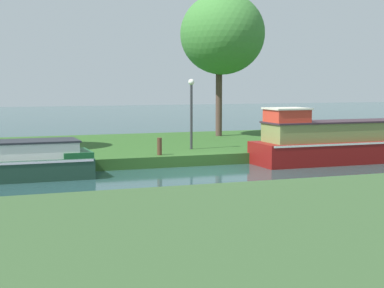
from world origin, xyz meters
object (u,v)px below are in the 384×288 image
object	(u,v)px
forest_barge	(7,163)
lamp_post	(191,105)
mooring_post_near	(159,146)
willow_tree_centre	(222,34)
maroon_narrowboat	(342,143)

from	to	relation	value
forest_barge	lamp_post	distance (m)	7.87
mooring_post_near	willow_tree_centre	bearing A→B (deg)	50.97
forest_barge	maroon_narrowboat	xyz separation A→B (m)	(12.20, 0.00, 0.22)
maroon_narrowboat	willow_tree_centre	bearing A→B (deg)	102.37
willow_tree_centre	lamp_post	xyz separation A→B (m)	(-3.35, -4.84, -3.15)
maroon_narrowboat	mooring_post_near	distance (m)	6.94
willow_tree_centre	mooring_post_near	bearing A→B (deg)	-129.03
forest_barge	maroon_narrowboat	bearing A→B (deg)	0.00
forest_barge	lamp_post	size ratio (longest dim) A/B	2.03
maroon_narrowboat	lamp_post	world-z (taller)	lamp_post
maroon_narrowboat	forest_barge	bearing A→B (deg)	180.00
lamp_post	mooring_post_near	distance (m)	2.71
willow_tree_centre	mooring_post_near	world-z (taller)	willow_tree_centre
mooring_post_near	lamp_post	bearing A→B (deg)	39.87
forest_barge	willow_tree_centre	xyz separation A→B (m)	(10.52, 7.68, 4.77)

